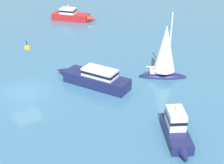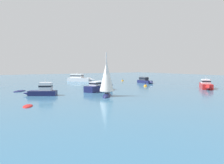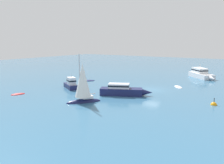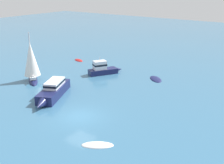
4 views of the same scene
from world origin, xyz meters
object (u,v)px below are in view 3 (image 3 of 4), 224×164
rib (18,94)px  launch (123,90)px  skiff (178,87)px  mooring_buoy (214,105)px  motor_cruiser_1 (71,84)px  skiff_1 (88,81)px  cabin_cruiser (201,74)px  sloop (83,85)px

rib → launch: bearing=-38.1°
launch → rib: (-13.77, -8.42, -0.74)m
skiff → mooring_buoy: 11.50m
motor_cruiser_1 → skiff_1: bearing=-42.7°
cabin_cruiser → motor_cruiser_1: 29.50m
rib → skiff: bearing=-24.5°
sloop → rib: (-11.38, -2.01, -2.37)m
rib → mooring_buoy: (26.23, 10.10, 0.00)m
cabin_cruiser → rib: bearing=-74.6°
sloop → skiff: bearing=-167.3°
launch → skiff_1: size_ratio=2.53×
launch → skiff_1: bearing=125.8°
cabin_cruiser → rib: 38.05m
sloop → launch: 7.03m
skiff → rib: rib is taller
launch → motor_cruiser_1: 10.23m
rib → motor_cruiser_1: bearing=-3.9°
sloop → mooring_buoy: size_ratio=5.30×
rib → mooring_buoy: 28.11m
mooring_buoy → cabin_cruiser: bearing=105.4°
cabin_cruiser → skiff_1: 25.39m
motor_cruiser_1 → sloop: bearing=173.8°
skiff → skiff_1: size_ratio=0.92×
rib → skiff_1: bearing=15.4°
cabin_cruiser → skiff: cabin_cruiser is taller
sloop → cabin_cruiser: bearing=-159.3°
cabin_cruiser → launch: 24.69m
launch → skiff_1: 14.18m
sloop → skiff_1: (-10.03, 13.21, -2.37)m
launch → mooring_buoy: launch is taller
cabin_cruiser → launch: (-6.37, -23.85, -0.14)m
skiff_1 → motor_cruiser_1: bearing=-117.8°
skiff_1 → mooring_buoy: bearing=-56.2°
cabin_cruiser → launch: bearing=-57.6°
sloop → mooring_buoy: (14.85, 8.09, -2.37)m
launch → cabin_cruiser: bearing=49.5°
launch → motor_cruiser_1: size_ratio=1.55×
sloop → launch: (2.39, 6.40, -1.63)m
skiff → motor_cruiser_1: (-15.43, -11.17, 0.76)m
rib → mooring_buoy: size_ratio=1.78×
sloop → motor_cruiser_1: sloop is taller
sloop → launch: sloop is taller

